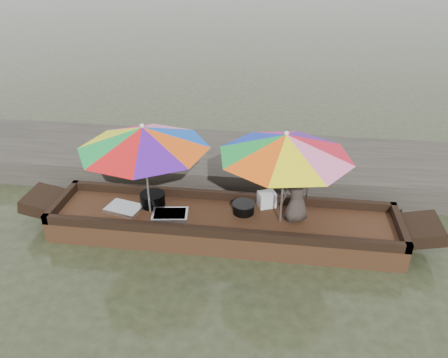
# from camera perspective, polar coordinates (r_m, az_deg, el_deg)

# --- Properties ---
(water) EXTENTS (80.00, 80.00, 0.00)m
(water) POSITION_cam_1_polar(r_m,az_deg,el_deg) (7.32, -0.11, -7.26)
(water) COLOR #282D1A
(water) RESTS_ON ground
(dock) EXTENTS (22.00, 2.20, 0.50)m
(dock) POSITION_cam_1_polar(r_m,az_deg,el_deg) (9.06, 1.79, 2.13)
(dock) COLOR #2D2B26
(dock) RESTS_ON ground
(boat_hull) EXTENTS (5.62, 1.20, 0.35)m
(boat_hull) POSITION_cam_1_polar(r_m,az_deg,el_deg) (7.22, -0.11, -6.14)
(boat_hull) COLOR #381F12
(boat_hull) RESTS_ON water
(cooking_pot) EXTENTS (0.42, 0.42, 0.22)m
(cooking_pot) POSITION_cam_1_polar(r_m,az_deg,el_deg) (7.47, -9.30, -2.63)
(cooking_pot) COLOR black
(cooking_pot) RESTS_ON boat_hull
(tray_crayfish) EXTENTS (0.62, 0.47, 0.09)m
(tray_crayfish) POSITION_cam_1_polar(r_m,az_deg,el_deg) (7.13, -7.06, -4.76)
(tray_crayfish) COLOR silver
(tray_crayfish) RESTS_ON boat_hull
(tray_scallop) EXTENTS (0.65, 0.52, 0.06)m
(tray_scallop) POSITION_cam_1_polar(r_m,az_deg,el_deg) (7.47, -12.92, -3.76)
(tray_scallop) COLOR silver
(tray_scallop) RESTS_ON boat_hull
(charcoal_grill) EXTENTS (0.35, 0.35, 0.17)m
(charcoal_grill) POSITION_cam_1_polar(r_m,az_deg,el_deg) (7.19, 2.56, -3.85)
(charcoal_grill) COLOR black
(charcoal_grill) RESTS_ON boat_hull
(supply_bag) EXTENTS (0.34, 0.31, 0.26)m
(supply_bag) POSITION_cam_1_polar(r_m,az_deg,el_deg) (7.37, 5.60, -2.67)
(supply_bag) COLOR silver
(supply_bag) RESTS_ON boat_hull
(vendor) EXTENTS (0.59, 0.52, 1.01)m
(vendor) POSITION_cam_1_polar(r_m,az_deg,el_deg) (6.89, 9.52, -1.74)
(vendor) COLOR #322A26
(vendor) RESTS_ON boat_hull
(umbrella_bow) EXTENTS (2.34, 2.34, 1.55)m
(umbrella_bow) POSITION_cam_1_polar(r_m,az_deg,el_deg) (6.98, -10.12, 1.16)
(umbrella_bow) COLOR blue
(umbrella_bow) RESTS_ON boat_hull
(umbrella_stern) EXTENTS (2.40, 2.40, 1.55)m
(umbrella_stern) POSITION_cam_1_polar(r_m,az_deg,el_deg) (6.67, 7.75, 0.02)
(umbrella_stern) COLOR red
(umbrella_stern) RESTS_ON boat_hull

